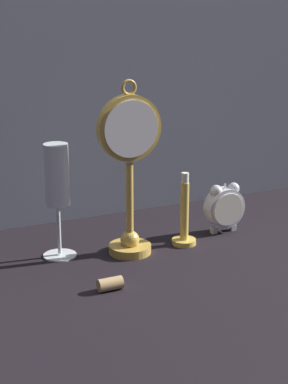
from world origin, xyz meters
TOP-DOWN VIEW (x-y plane):
  - ground_plane at (0.00, 0.00)m, footprint 4.00×4.00m
  - fabric_backdrop_drape at (0.00, 0.33)m, footprint 1.32×0.01m
  - pocket_watch_on_stand at (-0.02, 0.09)m, footprint 0.12×0.08m
  - alarm_clock_twin_bell at (0.20, 0.11)m, footprint 0.08×0.03m
  - champagne_flute at (-0.15, 0.13)m, footprint 0.06×0.06m
  - brass_candlestick at (0.09, 0.09)m, footprint 0.05×0.05m
  - wine_cork at (-0.12, -0.05)m, footprint 0.04×0.02m

SIDE VIEW (x-z plane):
  - ground_plane at x=0.00m, z-range 0.00..0.00m
  - wine_cork at x=-0.12m, z-range 0.00..0.02m
  - brass_candlestick at x=0.09m, z-range -0.02..0.12m
  - alarm_clock_twin_bell at x=0.20m, z-range 0.01..0.11m
  - champagne_flute at x=-0.15m, z-range 0.03..0.25m
  - pocket_watch_on_stand at x=-0.02m, z-range 0.00..0.33m
  - fabric_backdrop_drape at x=0.00m, z-range 0.00..0.77m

